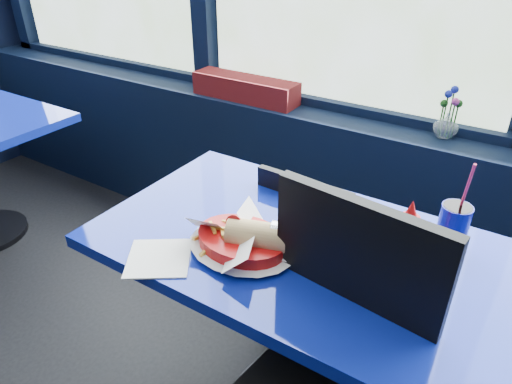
% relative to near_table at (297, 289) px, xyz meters
% --- Properties ---
extents(window_sill, '(5.00, 0.26, 0.80)m').
position_rel_near_table_xyz_m(window_sill, '(-0.30, 0.87, -0.17)').
color(window_sill, black).
rests_on(window_sill, ground).
extents(near_table, '(1.20, 0.70, 0.75)m').
position_rel_near_table_xyz_m(near_table, '(0.00, 0.00, 0.00)').
color(near_table, black).
rests_on(near_table, ground).
extents(chair_near_front, '(0.51, 0.52, 1.02)m').
position_rel_near_table_xyz_m(chair_near_front, '(0.23, -0.26, 0.02)').
color(chair_near_front, black).
rests_on(chair_near_front, ground).
extents(chair_near_back, '(0.38, 0.39, 0.82)m').
position_rel_near_table_xyz_m(chair_near_back, '(-0.11, 0.33, -0.10)').
color(chair_near_back, black).
rests_on(chair_near_back, ground).
extents(planter_box, '(0.55, 0.14, 0.11)m').
position_rel_near_table_xyz_m(planter_box, '(-0.75, 0.84, 0.29)').
color(planter_box, maroon).
rests_on(planter_box, window_sill).
extents(flower_vase, '(0.11, 0.11, 0.21)m').
position_rel_near_table_xyz_m(flower_vase, '(0.19, 0.88, 0.30)').
color(flower_vase, silver).
rests_on(flower_vase, window_sill).
extents(food_basket, '(0.30, 0.29, 0.10)m').
position_rel_near_table_xyz_m(food_basket, '(-0.11, -0.12, 0.22)').
color(food_basket, '#B20B0B').
rests_on(food_basket, near_table).
extents(ketchup_bottle, '(0.05, 0.05, 0.19)m').
position_rel_near_table_xyz_m(ketchup_bottle, '(0.27, 0.07, 0.27)').
color(ketchup_bottle, '#B20B0B').
rests_on(ketchup_bottle, near_table).
extents(soda_cup, '(0.08, 0.08, 0.28)m').
position_rel_near_table_xyz_m(soda_cup, '(0.37, 0.21, 0.25)').
color(soda_cup, '#0C118A').
rests_on(soda_cup, near_table).
extents(napkin, '(0.23, 0.23, 0.00)m').
position_rel_near_table_xyz_m(napkin, '(-0.29, -0.28, 0.18)').
color(napkin, white).
rests_on(napkin, near_table).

